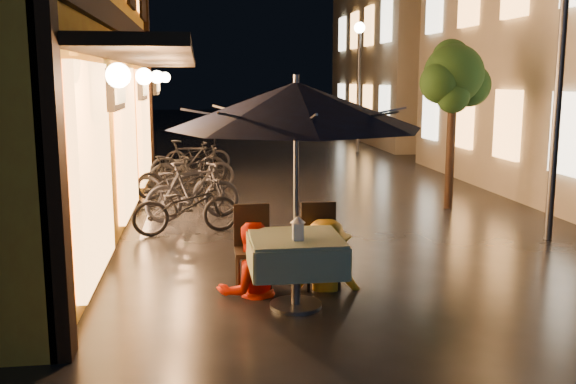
{
  "coord_description": "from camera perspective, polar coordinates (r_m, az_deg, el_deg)",
  "views": [
    {
      "loc": [
        -2.25,
        -6.89,
        2.42
      ],
      "look_at": [
        -1.26,
        0.21,
        1.15
      ],
      "focal_mm": 40.0,
      "sensor_mm": 36.0,
      "label": 1
    }
  ],
  "objects": [
    {
      "name": "ground",
      "position": [
        7.64,
        9.74,
        -8.57
      ],
      "size": [
        90.0,
        90.0,
        0.0
      ],
      "primitive_type": "plane",
      "color": "black",
      "rests_on": "ground"
    },
    {
      "name": "east_building_far",
      "position": [
        26.75,
        13.79,
        12.42
      ],
      "size": [
        7.3,
        10.3,
        7.3
      ],
      "color": "#A09580",
      "rests_on": "ground"
    },
    {
      "name": "street_tree",
      "position": [
        12.32,
        14.55,
        9.73
      ],
      "size": [
        1.43,
        1.2,
        3.15
      ],
      "color": "black",
      "rests_on": "ground"
    },
    {
      "name": "streetlamp_near",
      "position": [
        10.33,
        23.16,
        12.02
      ],
      "size": [
        0.36,
        0.36,
        4.23
      ],
      "color": "#59595E",
      "rests_on": "ground"
    },
    {
      "name": "streetlamp_far",
      "position": [
        21.54,
        6.32,
        11.31
      ],
      "size": [
        0.36,
        0.36,
        4.23
      ],
      "color": "#59595E",
      "rests_on": "ground"
    },
    {
      "name": "cafe_table",
      "position": [
        6.82,
        0.7,
        -5.54
      ],
      "size": [
        0.99,
        0.99,
        0.78
      ],
      "color": "#59595E",
      "rests_on": "ground"
    },
    {
      "name": "patio_umbrella",
      "position": [
        6.58,
        0.72,
        7.68
      ],
      "size": [
        2.66,
        2.66,
        2.46
      ],
      "color": "#59595E",
      "rests_on": "ground"
    },
    {
      "name": "cafe_chair_left",
      "position": [
        7.5,
        -3.18,
        -4.5
      ],
      "size": [
        0.42,
        0.42,
        0.97
      ],
      "color": "black",
      "rests_on": "ground"
    },
    {
      "name": "cafe_chair_right",
      "position": [
        7.6,
        2.85,
        -4.3
      ],
      "size": [
        0.42,
        0.42,
        0.97
      ],
      "color": "black",
      "rests_on": "ground"
    },
    {
      "name": "table_lantern",
      "position": [
        6.6,
        0.89,
        -3.1
      ],
      "size": [
        0.16,
        0.16,
        0.25
      ],
      "color": "white",
      "rests_on": "cafe_table"
    },
    {
      "name": "person_orange",
      "position": [
        7.23,
        -3.42,
        -2.84
      ],
      "size": [
        0.92,
        0.79,
        1.62
      ],
      "primitive_type": "imported",
      "rotation": [
        0.0,
        0.0,
        3.4
      ],
      "color": "red",
      "rests_on": "ground"
    },
    {
      "name": "person_yellow",
      "position": [
        7.42,
        3.39,
        -2.6
      ],
      "size": [
        1.11,
        0.75,
        1.59
      ],
      "primitive_type": "imported",
      "rotation": [
        0.0,
        0.0,
        2.97
      ],
      "color": "gold",
      "rests_on": "ground"
    },
    {
      "name": "bicycle_0",
      "position": [
        10.2,
        -9.08,
        -1.26
      ],
      "size": [
        1.76,
        0.91,
        0.88
      ],
      "primitive_type": "imported",
      "rotation": [
        0.0,
        0.0,
        1.77
      ],
      "color": "black",
      "rests_on": "ground"
    },
    {
      "name": "bicycle_1",
      "position": [
        11.14,
        -8.44,
        0.08
      ],
      "size": [
        1.77,
        1.02,
        1.03
      ],
      "primitive_type": "imported",
      "rotation": [
        0.0,
        0.0,
        1.91
      ],
      "color": "black",
      "rests_on": "ground"
    },
    {
      "name": "bicycle_2",
      "position": [
        12.17,
        -9.74,
        0.72
      ],
      "size": [
        1.92,
        1.15,
        0.95
      ],
      "primitive_type": "imported",
      "rotation": [
        0.0,
        0.0,
        1.26
      ],
      "color": "black",
      "rests_on": "ground"
    },
    {
      "name": "bicycle_3",
      "position": [
        13.33,
        -10.32,
        1.36
      ],
      "size": [
        1.53,
        0.93,
        0.89
      ],
      "primitive_type": "imported",
      "rotation": [
        0.0,
        0.0,
        1.94
      ],
      "color": "black",
      "rests_on": "ground"
    },
    {
      "name": "bicycle_4",
      "position": [
        14.08,
        -8.54,
        2.03
      ],
      "size": [
        1.91,
        0.89,
        0.97
      ],
      "primitive_type": "imported",
      "rotation": [
        0.0,
        0.0,
        1.71
      ],
      "color": "black",
      "rests_on": "ground"
    },
    {
      "name": "bicycle_5",
      "position": [
        14.86,
        -8.84,
        2.6
      ],
      "size": [
        1.76,
        0.53,
        1.05
      ],
      "primitive_type": "imported",
      "rotation": [
        0.0,
        0.0,
        1.59
      ],
      "color": "black",
      "rests_on": "ground"
    },
    {
      "name": "bicycle_6",
      "position": [
        17.0,
        -8.05,
        3.28
      ],
      "size": [
        1.7,
        0.6,
        0.89
      ],
      "primitive_type": "imported",
      "rotation": [
        0.0,
        0.0,
        1.58
      ],
      "color": "black",
      "rests_on": "ground"
    }
  ]
}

